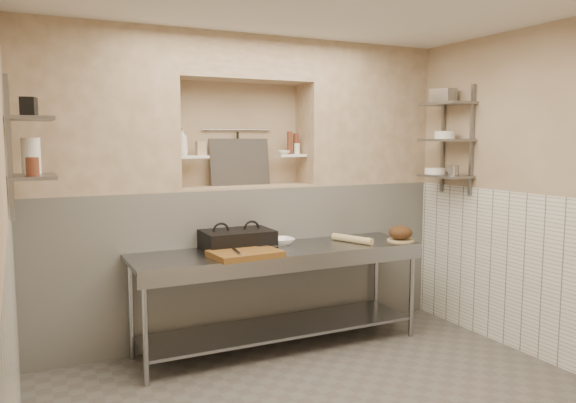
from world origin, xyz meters
TOP-DOWN VIEW (x-y plane):
  - wall_right at (2.05, 0.00)m, footprint 0.10×3.90m
  - wall_back at (0.00, 2.00)m, footprint 4.00×0.10m
  - backwall_lower at (0.00, 1.75)m, footprint 4.00×0.40m
  - alcove_sill at (0.00, 1.75)m, footprint 1.30×0.40m
  - backwall_pillar_left at (-1.33, 1.75)m, footprint 1.35×0.40m
  - backwall_pillar_right at (1.33, 1.75)m, footprint 1.35×0.40m
  - backwall_header at (0.00, 1.75)m, footprint 1.30×0.40m
  - wainscot_left at (-1.99, 0.00)m, footprint 0.02×3.90m
  - wainscot_right at (1.99, 0.00)m, footprint 0.02×3.90m
  - alcove_shelf_left at (-0.50, 1.75)m, footprint 0.28×0.16m
  - alcove_shelf_right at (0.50, 1.75)m, footprint 0.28×0.16m
  - utensil_rail at (0.00, 1.92)m, footprint 0.70×0.02m
  - hanging_steel at (0.00, 1.90)m, footprint 0.02×0.02m
  - splash_panel at (0.00, 1.85)m, footprint 0.60×0.08m
  - shelf_rail_left_a at (-1.98, 1.25)m, footprint 0.03×0.03m
  - shelf_rail_left_b at (-1.98, 0.85)m, footprint 0.03×0.03m
  - wall_shelf_left_lower at (-1.84, 1.05)m, footprint 0.30×0.50m
  - wall_shelf_left_upper at (-1.84, 1.05)m, footprint 0.30×0.50m
  - shelf_rail_right_a at (1.98, 1.25)m, footprint 0.03×0.03m
  - shelf_rail_right_b at (1.98, 0.85)m, footprint 0.03×0.03m
  - wall_shelf_right_lower at (1.84, 1.05)m, footprint 0.30×0.50m
  - wall_shelf_right_mid at (1.84, 1.05)m, footprint 0.30×0.50m
  - wall_shelf_right_upper at (1.84, 1.05)m, footprint 0.30×0.50m
  - prep_table at (0.11, 1.18)m, footprint 2.60×0.70m
  - panini_press at (-0.22, 1.37)m, footprint 0.61×0.44m
  - cutting_board at (-0.28, 1.01)m, footprint 0.58×0.43m
  - knife_blade at (-0.00, 1.11)m, footprint 0.25×0.08m
  - tongs at (-0.37, 0.97)m, footprint 0.06×0.25m
  - mixing_bowl at (0.21, 1.37)m, footprint 0.25×0.25m
  - rolling_pin at (0.85, 1.16)m, footprint 0.23×0.43m
  - bread_board at (1.30, 1.03)m, footprint 0.26×0.26m
  - bread_loaf at (1.30, 1.03)m, footprint 0.22×0.22m
  - bottle_soap at (-0.59, 1.73)m, footprint 0.11×0.11m
  - jar_alcove at (-0.41, 1.77)m, footprint 0.08×0.08m
  - bowl_alcove at (0.40, 1.72)m, footprint 0.15×0.15m
  - condiment_a at (0.57, 1.78)m, footprint 0.06×0.06m
  - condiment_b at (0.48, 1.74)m, footprint 0.06×0.06m
  - condiment_c at (0.57, 1.77)m, footprint 0.06×0.06m
  - jug_left at (-1.84, 1.16)m, footprint 0.13×0.13m
  - jar_left at (-1.84, 0.89)m, footprint 0.08×0.08m
  - box_left_upper at (-1.84, 1.12)m, footprint 0.12×0.12m
  - bowl_right at (1.84, 1.20)m, footprint 0.20×0.20m
  - canister_right at (1.84, 0.93)m, footprint 0.10×0.10m
  - bowl_right_mid at (1.84, 1.07)m, footprint 0.20×0.20m
  - basket_right at (1.84, 1.11)m, footprint 0.22×0.25m

SIDE VIEW (x-z plane):
  - prep_table at x=0.11m, z-range 0.19..1.09m
  - backwall_lower at x=0.00m, z-range 0.00..1.40m
  - wainscot_left at x=-1.99m, z-range 0.00..1.40m
  - wainscot_right at x=1.99m, z-range 0.00..1.40m
  - bread_board at x=1.30m, z-range 0.90..0.91m
  - cutting_board at x=-0.28m, z-range 0.90..0.95m
  - mixing_bowl at x=0.21m, z-range 0.90..0.96m
  - rolling_pin at x=0.85m, z-range 0.90..0.97m
  - knife_blade at x=0.00m, z-range 0.95..0.95m
  - tongs at x=-0.37m, z-range 0.95..0.97m
  - bread_loaf at x=1.30m, z-range 0.91..1.05m
  - panini_press at x=-0.22m, z-range 0.90..1.07m
  - wall_right at x=2.05m, z-range 0.00..2.80m
  - wall_back at x=0.00m, z-range 0.00..2.80m
  - alcove_sill at x=0.00m, z-range 1.40..1.42m
  - wall_shelf_right_lower at x=1.84m, z-range 1.49..1.51m
  - bowl_right at x=1.84m, z-range 1.51..1.57m
  - canister_right at x=1.84m, z-range 1.51..1.61m
  - wall_shelf_left_lower at x=-1.84m, z-range 1.59..1.61m
  - splash_panel at x=0.00m, z-range 1.42..1.86m
  - jar_left at x=-1.84m, z-range 1.61..1.74m
  - alcove_shelf_left at x=-0.50m, z-range 1.69..1.71m
  - alcove_shelf_right at x=0.50m, z-range 1.69..1.71m
  - bowl_alcove at x=0.40m, z-range 1.71..1.75m
  - jug_left at x=-1.84m, z-range 1.61..1.87m
  - condiment_c at x=0.57m, z-range 1.71..1.82m
  - jar_alcove at x=-0.41m, z-range 1.71..1.84m
  - hanging_steel at x=0.00m, z-range 1.63..1.93m
  - shelf_rail_left_a at x=-1.98m, z-range 1.33..2.27m
  - shelf_rail_left_b at x=-1.98m, z-range 1.33..2.27m
  - condiment_a at x=0.57m, z-range 1.71..1.92m
  - condiment_b at x=0.48m, z-range 1.71..1.93m
  - bottle_soap at x=-0.59m, z-range 1.71..1.96m
  - shelf_rail_right_a at x=1.98m, z-range 1.33..2.38m
  - shelf_rail_right_b at x=1.98m, z-range 1.33..2.38m
  - wall_shelf_right_mid at x=1.84m, z-range 1.84..1.86m
  - bowl_right_mid at x=1.84m, z-range 1.86..1.94m
  - utensil_rail at x=0.00m, z-range 1.94..1.96m
  - wall_shelf_left_upper at x=-1.84m, z-range 1.99..2.01m
  - box_left_upper at x=-1.84m, z-range 2.01..2.15m
  - backwall_pillar_left at x=-1.33m, z-range 1.40..2.80m
  - backwall_pillar_right at x=1.33m, z-range 1.40..2.80m
  - wall_shelf_right_upper at x=1.84m, z-range 2.19..2.21m
  - basket_right at x=1.84m, z-range 2.21..2.35m
  - backwall_header at x=0.00m, z-range 2.40..2.80m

